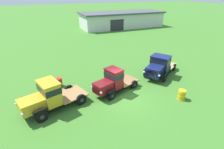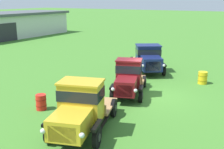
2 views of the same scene
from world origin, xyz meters
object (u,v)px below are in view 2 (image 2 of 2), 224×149
at_px(oil_drum_near_fence, 203,78).
at_px(vintage_truck_foreground_near, 80,108).
at_px(vintage_truck_second_in_line, 128,79).
at_px(oil_drum_beside_row, 41,102).
at_px(farm_shed, 6,25).
at_px(vintage_truck_midrow_center, 148,58).

bearing_deg(oil_drum_near_fence, vintage_truck_foreground_near, 164.62).
distance_m(vintage_truck_second_in_line, oil_drum_beside_row, 5.10).
bearing_deg(farm_shed, vintage_truck_midrow_center, -108.08).
xyz_separation_m(vintage_truck_foreground_near, vintage_truck_second_in_line, (5.28, 0.42, -0.10)).
relative_size(farm_shed, oil_drum_near_fence, 23.93).
height_order(farm_shed, oil_drum_near_fence, farm_shed).
bearing_deg(oil_drum_beside_row, vintage_truck_midrow_center, -10.41).
distance_m(vintage_truck_midrow_center, oil_drum_near_fence, 4.53).
bearing_deg(vintage_truck_foreground_near, oil_drum_near_fence, -15.38).
height_order(vintage_truck_foreground_near, vintage_truck_second_in_line, vintage_truck_foreground_near).
xyz_separation_m(farm_shed, vintage_truck_foreground_near, (-19.64, -28.02, -0.63)).
bearing_deg(vintage_truck_second_in_line, oil_drum_near_fence, -33.73).
distance_m(farm_shed, oil_drum_near_fence, 32.27).
distance_m(vintage_truck_foreground_near, vintage_truck_second_in_line, 5.30).
relative_size(vintage_truck_second_in_line, oil_drum_beside_row, 5.79).
height_order(vintage_truck_second_in_line, oil_drum_beside_row, vintage_truck_second_in_line).
xyz_separation_m(vintage_truck_second_in_line, oil_drum_beside_row, (-4.08, 2.98, -0.68)).
bearing_deg(vintage_truck_second_in_line, farm_shed, 62.51).
xyz_separation_m(vintage_truck_foreground_near, oil_drum_beside_row, (1.20, 3.40, -0.78)).
xyz_separation_m(farm_shed, oil_drum_beside_row, (-18.44, -24.62, -1.41)).
relative_size(vintage_truck_second_in_line, vintage_truck_midrow_center, 0.90).
bearing_deg(vintage_truck_midrow_center, oil_drum_beside_row, 169.59).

